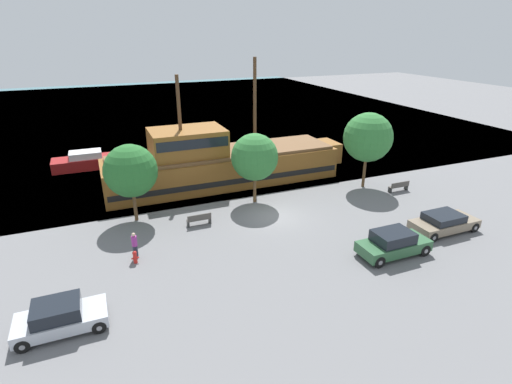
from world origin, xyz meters
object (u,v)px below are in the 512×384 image
parked_car_curb_rear (60,317)px  bench_promenade_west (399,186)px  bench_promenade_east (199,219)px  parked_car_curb_mid (444,222)px  pirate_ship (219,163)px  parked_car_curb_front (393,243)px  moored_boat_dockside (92,161)px  fire_hydrant (135,257)px  pedestrian_walking_near (135,245)px

parked_car_curb_rear → bench_promenade_west: parked_car_curb_rear is taller
parked_car_curb_rear → bench_promenade_east: size_ratio=2.33×
parked_car_curb_mid → bench_promenade_west: 7.06m
parked_car_curb_rear → pirate_ship: bearing=50.9°
pirate_ship → bench_promenade_west: pirate_ship is taller
parked_car_curb_front → parked_car_curb_mid: parked_car_curb_front is taller
parked_car_curb_front → bench_promenade_east: 12.56m
moored_boat_dockside → fire_hydrant: 19.40m
pirate_ship → parked_car_curb_rear: bearing=-129.1°
moored_boat_dockside → pedestrian_walking_near: 18.86m
fire_hydrant → bench_promenade_east: (4.62, 3.24, 0.02)m
parked_car_curb_mid → fire_hydrant: size_ratio=5.85×
parked_car_curb_mid → fire_hydrant: (-19.31, 3.78, -0.24)m
parked_car_curb_rear → bench_promenade_west: size_ratio=2.14×
parked_car_curb_front → parked_car_curb_rear: bearing=178.5°
pirate_ship → fire_hydrant: bearing=-128.7°
parked_car_curb_mid → bench_promenade_east: size_ratio=2.72×
pirate_ship → fire_hydrant: (-8.42, -10.50, -1.41)m
fire_hydrant → parked_car_curb_rear: bearing=-129.8°
fire_hydrant → pedestrian_walking_near: bearing=79.7°
moored_boat_dockside → parked_car_curb_front: bearing=-56.7°
fire_hydrant → pirate_ship: bearing=51.3°
bench_promenade_west → fire_hydrant: bearing=-172.2°
parked_car_curb_front → fire_hydrant: 15.01m
moored_boat_dockside → fire_hydrant: size_ratio=9.45×
moored_boat_dockside → parked_car_curb_rear: 23.82m
pedestrian_walking_near → parked_car_curb_front: bearing=-21.2°
parked_car_curb_mid → bench_promenade_east: parked_car_curb_mid is taller
parked_car_curb_rear → pedestrian_walking_near: (3.79, 4.98, 0.14)m
parked_car_curb_mid → pirate_ship: bearing=127.3°
pirate_ship → moored_boat_dockside: (-10.17, 8.81, -1.17)m
parked_car_curb_front → pedestrian_walking_near: bearing=158.8°
bench_promenade_east → bench_promenade_west: (16.84, -0.30, 0.01)m
pirate_ship → moored_boat_dockside: 13.51m
fire_hydrant → pedestrian_walking_near: size_ratio=0.47×
parked_car_curb_mid → parked_car_curb_rear: 23.02m
moored_boat_dockside → bench_promenade_west: bearing=-35.2°
moored_boat_dockside → pirate_ship: bearing=-40.9°
pirate_ship → bench_promenade_east: size_ratio=12.81×
parked_car_curb_rear → bench_promenade_east: (8.32, 7.67, -0.25)m
moored_boat_dockside → parked_car_curb_front: size_ratio=1.69×
pirate_ship → bench_promenade_west: size_ratio=11.77×
moored_boat_dockside → parked_car_curb_rear: size_ratio=1.88×
parked_car_curb_rear → moored_boat_dockside: bearing=85.3°
moored_boat_dockside → pedestrian_walking_near: size_ratio=4.42×
parked_car_curb_mid → pedestrian_walking_near: 19.70m
pedestrian_walking_near → fire_hydrant: bearing=-100.3°
parked_car_curb_front → pedestrian_walking_near: (-14.08, 5.46, 0.06)m
parked_car_curb_front → parked_car_curb_rear: 17.88m
bench_promenade_east → parked_car_curb_rear: bearing=-137.3°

